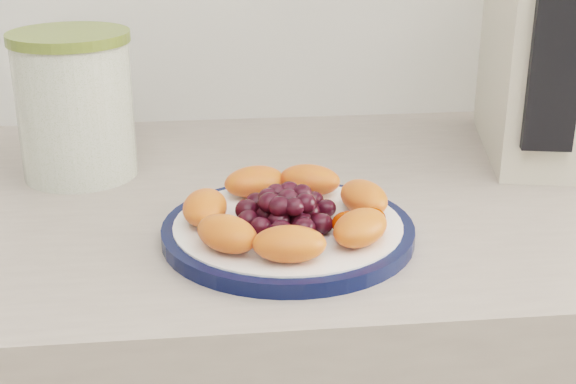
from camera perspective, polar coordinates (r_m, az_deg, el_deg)
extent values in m
cylinder|color=#0A1235|center=(0.80, 0.00, -2.83)|extent=(0.25, 0.25, 0.01)
cylinder|color=white|center=(0.80, 0.00, -2.76)|extent=(0.23, 0.23, 0.02)
cylinder|color=#495C1C|center=(0.98, -14.86, 5.65)|extent=(0.15, 0.15, 0.16)
cylinder|color=olive|center=(0.96, -15.35, 10.59)|extent=(0.16, 0.16, 0.01)
cube|color=beige|center=(1.08, 19.61, 11.03)|extent=(0.24, 0.29, 0.33)
cube|color=black|center=(0.93, 18.67, 9.99)|extent=(0.06, 0.03, 0.24)
ellipsoid|color=#E34B23|center=(0.82, 5.42, -0.39)|extent=(0.06, 0.08, 0.03)
ellipsoid|color=#E34B23|center=(0.86, 1.56, 0.88)|extent=(0.08, 0.07, 0.03)
ellipsoid|color=#E34B23|center=(0.86, -2.42, 0.76)|extent=(0.08, 0.06, 0.03)
ellipsoid|color=#E34B23|center=(0.80, -5.93, -1.10)|extent=(0.05, 0.07, 0.03)
ellipsoid|color=#E34B23|center=(0.74, -4.36, -2.96)|extent=(0.08, 0.08, 0.03)
ellipsoid|color=#E34B23|center=(0.72, 0.10, -3.71)|extent=(0.07, 0.05, 0.03)
ellipsoid|color=#E34B23|center=(0.75, 5.16, -2.54)|extent=(0.08, 0.08, 0.03)
ellipsoid|color=black|center=(0.79, 0.00, -1.59)|extent=(0.02, 0.02, 0.02)
ellipsoid|color=black|center=(0.79, 1.52, -1.46)|extent=(0.02, 0.02, 0.02)
ellipsoid|color=black|center=(0.81, 0.60, -1.04)|extent=(0.02, 0.02, 0.02)
ellipsoid|color=black|center=(0.81, -0.89, -1.09)|extent=(0.02, 0.02, 0.02)
ellipsoid|color=black|center=(0.79, -1.53, -1.62)|extent=(0.02, 0.02, 0.02)
ellipsoid|color=black|center=(0.77, -0.63, -2.07)|extent=(0.02, 0.02, 0.02)
ellipsoid|color=black|center=(0.78, 0.93, -2.06)|extent=(0.02, 0.02, 0.02)
ellipsoid|color=black|center=(0.81, 2.74, -1.17)|extent=(0.02, 0.02, 0.02)
ellipsoid|color=black|center=(0.82, 1.80, -0.64)|extent=(0.02, 0.02, 0.02)
ellipsoid|color=black|center=(0.83, 0.43, -0.39)|extent=(0.02, 0.02, 0.02)
ellipsoid|color=black|center=(0.83, -1.04, -0.52)|extent=(0.02, 0.02, 0.02)
ellipsoid|color=black|center=(0.82, -2.27, -0.78)|extent=(0.02, 0.02, 0.02)
ellipsoid|color=black|center=(0.80, -2.94, -1.29)|extent=(0.02, 0.02, 0.02)
ellipsoid|color=black|center=(0.78, -2.84, -1.99)|extent=(0.02, 0.02, 0.02)
ellipsoid|color=black|center=(0.76, -1.95, -2.51)|extent=(0.02, 0.02, 0.02)
ellipsoid|color=black|center=(0.75, -0.48, -2.76)|extent=(0.02, 0.02, 0.02)
ellipsoid|color=black|center=(0.76, 1.14, -2.64)|extent=(0.02, 0.02, 0.02)
ellipsoid|color=black|center=(0.77, 2.41, -2.28)|extent=(0.02, 0.02, 0.02)
ellipsoid|color=black|center=(0.79, 0.00, -0.52)|extent=(0.02, 0.02, 0.02)
ellipsoid|color=black|center=(0.80, 1.00, -0.14)|extent=(0.02, 0.02, 0.02)
ellipsoid|color=black|center=(0.81, 0.09, 0.02)|extent=(0.02, 0.02, 0.02)
ellipsoid|color=black|center=(0.80, -0.85, -0.09)|extent=(0.02, 0.02, 0.02)
ellipsoid|color=black|center=(0.79, -1.42, -0.40)|extent=(0.02, 0.02, 0.02)
ellipsoid|color=black|center=(0.78, -1.33, -0.77)|extent=(0.02, 0.02, 0.02)
ellipsoid|color=black|center=(0.77, -0.60, -1.04)|extent=(0.02, 0.02, 0.02)
ellipsoid|color=black|center=(0.77, 0.42, -1.08)|extent=(0.02, 0.02, 0.02)
ellipsoid|color=black|center=(0.78, 1.24, -0.83)|extent=(0.02, 0.02, 0.02)
ellipsoid|color=#C42100|center=(0.77, 4.22, -2.24)|extent=(0.03, 0.03, 0.02)
ellipsoid|color=#C42100|center=(0.78, 5.96, -1.98)|extent=(0.04, 0.04, 0.02)
ellipsoid|color=#C42100|center=(0.75, 5.38, -2.85)|extent=(0.04, 0.04, 0.02)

